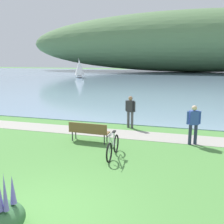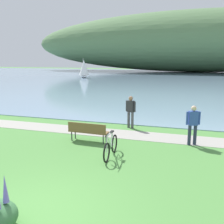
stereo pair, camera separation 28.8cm
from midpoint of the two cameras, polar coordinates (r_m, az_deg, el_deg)
The scene contains 9 objects.
ground_plane at distance 6.76m, azimuth -15.62°, elevation -21.15°, with size 200.00×200.00×0.00m, color #518E42.
bay_water at distance 53.92m, azimuth 14.11°, elevation 7.38°, with size 180.00×80.00×0.04m, color #7A99B2.
distant_hillside at distance 79.57m, azimuth 18.51°, elevation 14.54°, with size 100.09×28.00×17.06m, color #567A4C.
shoreline_path at distance 12.79m, azimuth 2.02°, elevation -4.80°, with size 60.00×1.50×0.01m, color #A39E93.
park_bench_near_camera at distance 11.48m, azimuth -4.63°, elevation -4.07°, with size 1.82×0.55×0.88m.
bicycle_leaning_near_bench at distance 9.72m, azimuth 0.55°, elevation -7.72°, with size 0.12×1.77×1.01m.
person_at_shoreline at distance 13.69m, azimuth 4.73°, elevation 0.44°, with size 0.58×0.34×1.71m.
person_on_the_grass at distance 11.47m, azimuth 18.12°, elevation -2.28°, with size 0.58×0.33×1.71m.
sailboat_nearest_to_shore at distance 51.64m, azimuth -6.05°, elevation 9.49°, with size 2.86×3.14×3.78m.
Camera 2 is at (3.40, -4.65, 3.60)m, focal length 41.45 mm.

